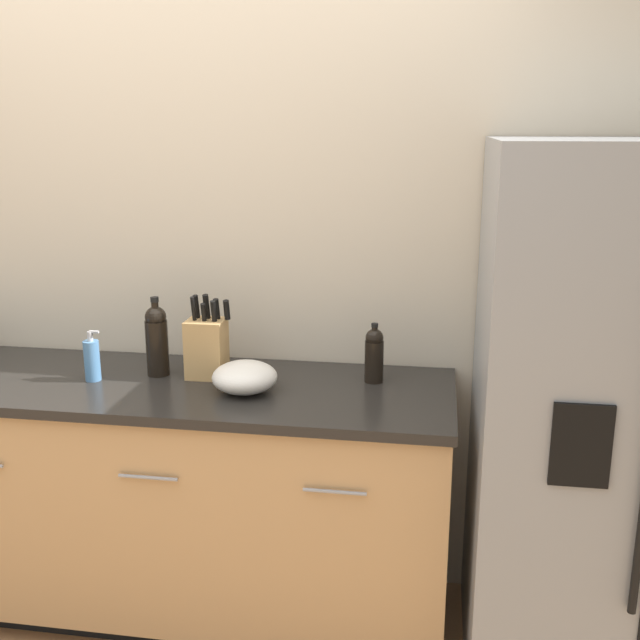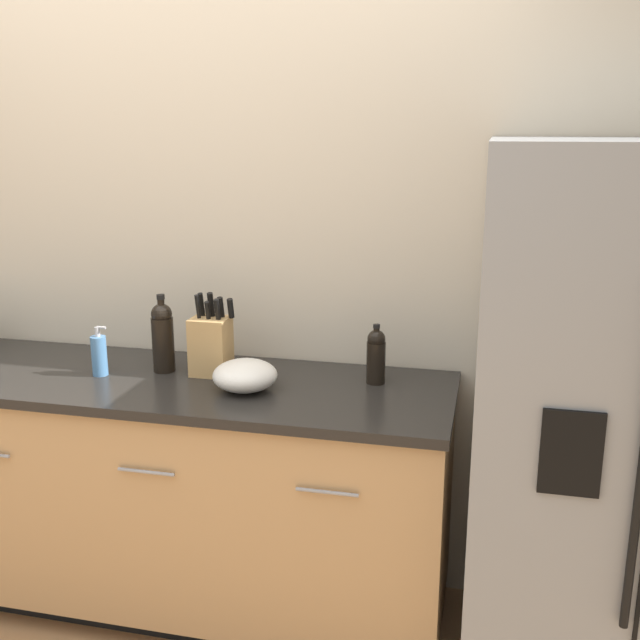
{
  "view_description": "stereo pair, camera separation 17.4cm",
  "coord_description": "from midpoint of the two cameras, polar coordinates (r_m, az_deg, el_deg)",
  "views": [
    {
      "loc": [
        0.96,
        -1.61,
        1.82
      ],
      "look_at": [
        0.58,
        0.8,
        1.18
      ],
      "focal_mm": 42.0,
      "sensor_mm": 36.0,
      "label": 1
    },
    {
      "loc": [
        1.14,
        -1.58,
        1.82
      ],
      "look_at": [
        0.58,
        0.8,
        1.18
      ],
      "focal_mm": 42.0,
      "sensor_mm": 36.0,
      "label": 2
    }
  ],
  "objects": [
    {
      "name": "refrigerator",
      "position": [
        2.56,
        20.49,
        -7.58
      ],
      "size": [
        0.94,
        0.8,
        1.78
      ],
      "color": "gray",
      "rests_on": "ground_plane"
    },
    {
      "name": "knife_block",
      "position": [
        2.75,
        -10.43,
        -2.0
      ],
      "size": [
        0.15,
        0.12,
        0.31
      ],
      "color": "tan",
      "rests_on": "counter_unit"
    },
    {
      "name": "soap_dispenser",
      "position": [
        2.82,
        -18.69,
        -2.91
      ],
      "size": [
        0.06,
        0.06,
        0.19
      ],
      "color": "#4C7FB2",
      "rests_on": "counter_unit"
    },
    {
      "name": "wall_back",
      "position": [
        2.98,
        -11.67,
        4.4
      ],
      "size": [
        10.0,
        0.05,
        2.6
      ],
      "color": "beige",
      "rests_on": "ground_plane"
    },
    {
      "name": "mixing_bowl",
      "position": [
        2.59,
        -7.69,
        -4.36
      ],
      "size": [
        0.22,
        0.22,
        0.11
      ],
      "color": "white",
      "rests_on": "counter_unit"
    },
    {
      "name": "oil_bottle",
      "position": [
        2.65,
        2.27,
        -2.63
      ],
      "size": [
        0.07,
        0.07,
        0.22
      ],
      "color": "black",
      "rests_on": "counter_unit"
    },
    {
      "name": "counter_unit",
      "position": [
        3.04,
        -17.51,
        -12.34
      ],
      "size": [
        2.57,
        0.64,
        0.93
      ],
      "color": "black",
      "rests_on": "ground_plane"
    },
    {
      "name": "wine_bottle",
      "position": [
        2.8,
        -14.09,
        -1.43
      ],
      "size": [
        0.08,
        0.08,
        0.29
      ],
      "color": "black",
      "rests_on": "counter_unit"
    }
  ]
}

